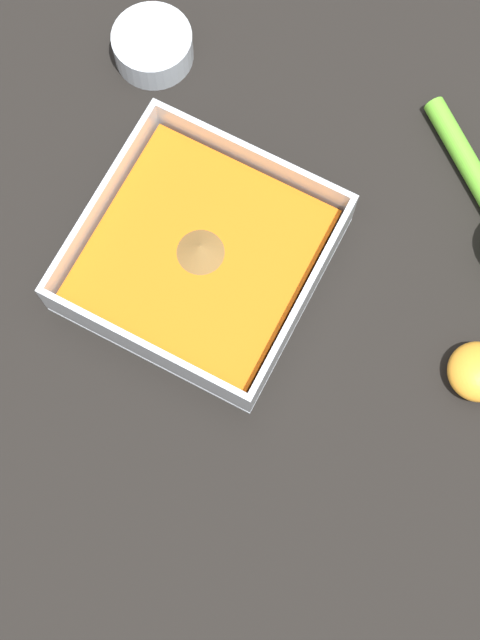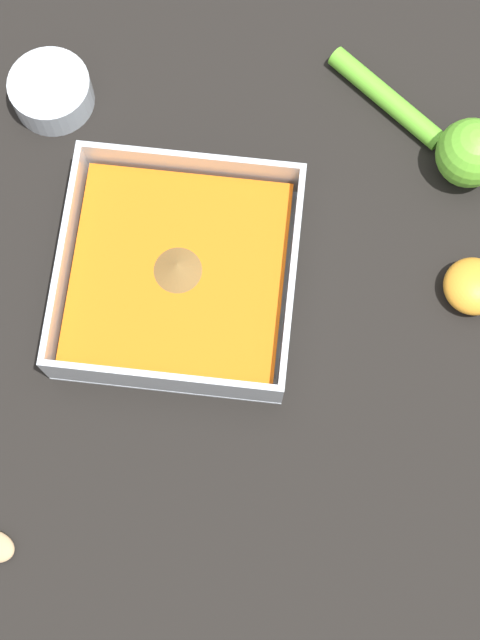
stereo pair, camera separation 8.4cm
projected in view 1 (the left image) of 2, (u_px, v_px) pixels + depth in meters
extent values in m
plane|color=black|center=(228.00, 234.00, 0.89)|extent=(4.00, 4.00, 0.00)
cube|color=silver|center=(202.00, 263.00, 0.88)|extent=(0.22, 0.22, 0.01)
cube|color=silver|center=(145.00, 350.00, 0.83)|extent=(0.22, 0.01, 0.05)
cube|color=silver|center=(253.00, 161.00, 0.88)|extent=(0.22, 0.01, 0.05)
cube|color=silver|center=(103.00, 204.00, 0.87)|extent=(0.01, 0.21, 0.05)
cube|color=silver|center=(302.00, 303.00, 0.84)|extent=(0.01, 0.21, 0.05)
cube|color=orange|center=(201.00, 257.00, 0.86)|extent=(0.20, 0.20, 0.03)
cone|color=brown|center=(200.00, 249.00, 0.84)|extent=(0.05, 0.05, 0.02)
cylinder|color=silver|center=(153.00, 46.00, 0.93)|extent=(0.08, 0.08, 0.04)
cylinder|color=brown|center=(153.00, 48.00, 0.94)|extent=(0.08, 0.08, 0.02)
cylinder|color=#6BC633|center=(467.00, 161.00, 0.90)|extent=(0.13, 0.11, 0.02)
ellipsoid|color=orange|center=(478.00, 372.00, 0.84)|extent=(0.06, 0.06, 0.03)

